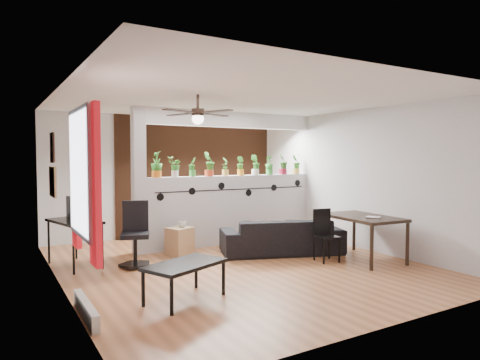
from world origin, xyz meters
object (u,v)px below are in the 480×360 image
at_px(ceiling_fan, 198,115).
at_px(potted_plant_2, 192,166).
at_px(dining_table, 362,220).
at_px(cube_shelf, 180,241).
at_px(potted_plant_1, 175,166).
at_px(potted_plant_4, 225,166).
at_px(potted_plant_9, 296,164).
at_px(potted_plant_0, 157,164).
at_px(sofa, 282,237).
at_px(potted_plant_6, 255,164).
at_px(cup, 182,224).
at_px(potted_plant_7, 269,164).
at_px(potted_plant_5, 240,165).
at_px(office_chair, 135,238).
at_px(computer_desk, 74,224).
at_px(potted_plant_3, 209,163).
at_px(folding_chair, 324,230).
at_px(coffee_table, 185,267).
at_px(potted_plant_8, 283,163).

bearing_deg(ceiling_fan, potted_plant_2, 68.14).
bearing_deg(dining_table, cube_shelf, 143.84).
bearing_deg(potted_plant_1, potted_plant_4, 0.00).
relative_size(potted_plant_2, potted_plant_9, 0.87).
xyz_separation_m(potted_plant_0, sofa, (1.87, -1.25, -1.30)).
distance_m(ceiling_fan, potted_plant_6, 2.88).
bearing_deg(potted_plant_9, cup, -170.68).
height_order(potted_plant_1, potted_plant_7, potted_plant_7).
relative_size(potted_plant_1, potted_plant_5, 0.98).
height_order(potted_plant_4, office_chair, potted_plant_4).
height_order(potted_plant_7, dining_table, potted_plant_7).
relative_size(potted_plant_9, computer_desk, 0.38).
xyz_separation_m(potted_plant_1, potted_plant_7, (2.11, 0.00, 0.01)).
xyz_separation_m(potted_plant_2, cube_shelf, (-0.46, -0.47, -1.30)).
distance_m(potted_plant_4, potted_plant_9, 1.76).
bearing_deg(sofa, dining_table, 150.29).
height_order(potted_plant_6, potted_plant_7, potted_plant_6).
relative_size(potted_plant_0, potted_plant_6, 1.13).
relative_size(potted_plant_5, sofa, 0.19).
distance_m(potted_plant_3, dining_table, 3.02).
xyz_separation_m(potted_plant_6, potted_plant_7, (0.35, 0.00, -0.01)).
distance_m(potted_plant_0, office_chair, 1.57).
xyz_separation_m(potted_plant_3, office_chair, (-1.71, -0.83, -1.16)).
distance_m(sofa, folding_chair, 0.87).
xyz_separation_m(ceiling_fan, potted_plant_7, (2.48, 1.80, -0.75)).
relative_size(potted_plant_5, potted_plant_6, 0.92).
bearing_deg(dining_table, sofa, 130.02).
bearing_deg(cup, computer_desk, 175.75).
bearing_deg(potted_plant_0, computer_desk, -166.98).
relative_size(ceiling_fan, cube_shelf, 2.45).
relative_size(potted_plant_2, dining_table, 0.26).
distance_m(computer_desk, coffee_table, 2.53).
xyz_separation_m(potted_plant_2, coffee_table, (-1.33, -2.71, -1.14)).
bearing_deg(office_chair, potted_plant_4, 21.96).
height_order(cube_shelf, cup, cup).
bearing_deg(ceiling_fan, potted_plant_1, 78.35).
height_order(potted_plant_5, coffee_table, potted_plant_5).
height_order(potted_plant_3, potted_plant_7, potted_plant_3).
distance_m(potted_plant_9, cube_shelf, 3.24).
distance_m(sofa, cube_shelf, 1.80).
bearing_deg(coffee_table, sofa, 30.38).
bearing_deg(computer_desk, potted_plant_3, 7.67).
bearing_deg(ceiling_fan, coffee_table, -123.59).
relative_size(cube_shelf, dining_table, 0.35).
relative_size(potted_plant_8, coffee_table, 0.42).
xyz_separation_m(potted_plant_4, computer_desk, (-2.87, -0.34, -0.88)).
xyz_separation_m(potted_plant_0, potted_plant_1, (0.35, -0.00, -0.05)).
xyz_separation_m(potted_plant_5, dining_table, (1.00, -2.31, -0.90)).
bearing_deg(potted_plant_5, dining_table, -66.60).
bearing_deg(potted_plant_0, folding_chair, -43.61).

